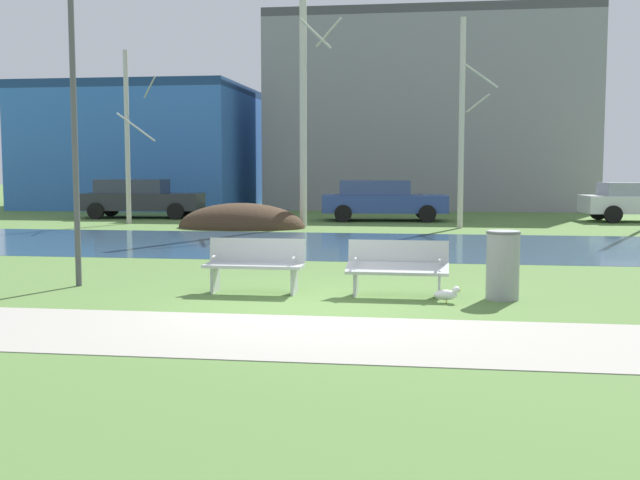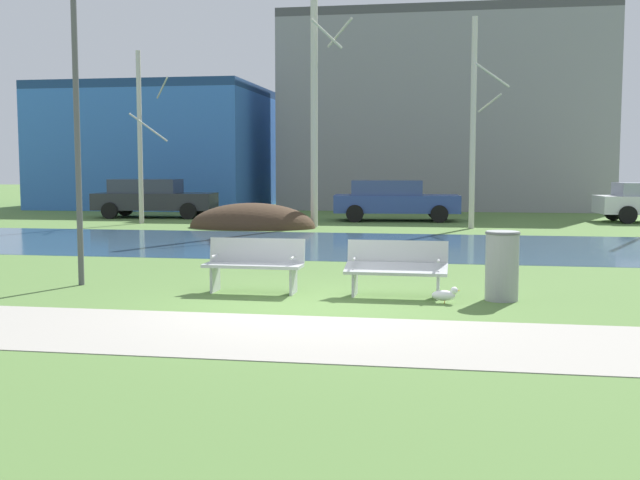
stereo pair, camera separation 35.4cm
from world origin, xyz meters
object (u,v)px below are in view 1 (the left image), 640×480
parked_van_nearest_dark (139,198)px  bench_right (397,266)px  streetlamp (73,68)px  parked_sedan_second_blue (382,199)px  bench_left (255,264)px  trash_bin (503,264)px  seagull (447,294)px

parked_van_nearest_dark → bench_right: bearing=-57.7°
streetlamp → bench_right: bearing=-2.8°
parked_sedan_second_blue → bench_left: bearing=-93.1°
parked_van_nearest_dark → parked_sedan_second_blue: bearing=-1.5°
trash_bin → parked_van_nearest_dark: bearing=125.8°
bench_right → seagull: size_ratio=3.76×
seagull → parked_sedan_second_blue: bearing=96.9°
seagull → streetlamp: streetlamp is taller
bench_left → trash_bin: size_ratio=1.51×
bench_right → parked_van_nearest_dark: bearing=122.3°
bench_right → parked_van_nearest_dark: parked_van_nearest_dark is taller
bench_right → parked_sedan_second_blue: (-1.36, 17.17, 0.33)m
trash_bin → streetlamp: 7.74m
bench_right → parked_sedan_second_blue: bearing=94.5°
seagull → trash_bin: bearing=27.0°
parked_van_nearest_dark → parked_sedan_second_blue: parked_van_nearest_dark is taller
bench_left → bench_right: (2.30, 0.00, 0.00)m
bench_left → streetlamp: bearing=175.2°
seagull → streetlamp: 7.20m
bench_left → parked_van_nearest_dark: size_ratio=0.33×
bench_left → parked_sedan_second_blue: 17.20m
parked_van_nearest_dark → parked_sedan_second_blue: 9.64m
bench_right → parked_sedan_second_blue: size_ratio=0.34×
trash_bin → parked_sedan_second_blue: size_ratio=0.22×
seagull → parked_van_nearest_dark: (-11.77, 17.95, 0.67)m
trash_bin → parked_van_nearest_dark: (-12.61, 17.52, 0.26)m
bench_right → parked_sedan_second_blue: parked_sedan_second_blue is taller
bench_left → parked_sedan_second_blue: bearing=86.9°
bench_right → bench_left: bearing=180.0°
bench_right → seagull: (0.77, -0.53, -0.34)m
streetlamp → parked_sedan_second_blue: streetlamp is taller
bench_left → streetlamp: 4.50m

